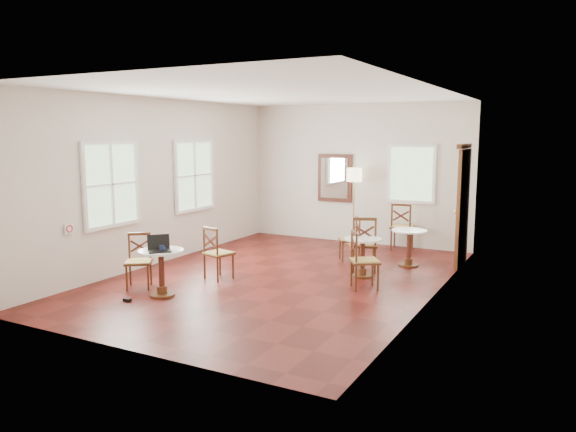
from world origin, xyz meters
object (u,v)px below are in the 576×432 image
(cafe_table_mid, at_px, (363,253))
(chair_back_a, at_px, (402,226))
(chair_near_b, at_px, (139,261))
(navy_mug, at_px, (162,249))
(chair_mid_a, at_px, (364,244))
(mouse, at_px, (162,249))
(chair_mid_b, at_px, (363,260))
(water_glass, at_px, (160,246))
(chair_back_b, at_px, (351,239))
(chair_near_a, at_px, (217,253))
(cafe_table_back, at_px, (409,244))
(laptop, at_px, (159,247))
(cafe_table_near, at_px, (161,268))
(floor_lamp, at_px, (354,180))
(power_adapter, at_px, (127,300))

(cafe_table_mid, height_order, chair_back_a, chair_back_a)
(chair_near_b, distance_m, navy_mug, 0.84)
(chair_mid_a, distance_m, mouse, 3.49)
(chair_mid_b, height_order, water_glass, chair_mid_b)
(chair_mid_b, relative_size, mouse, 8.20)
(chair_back_b, distance_m, mouse, 3.85)
(chair_near_a, relative_size, mouse, 8.00)
(cafe_table_back, bearing_deg, chair_near_b, -134.67)
(cafe_table_back, bearing_deg, laptop, -126.41)
(chair_back_b, height_order, navy_mug, chair_back_b)
(cafe_table_near, xyz_separation_m, cafe_table_back, (2.69, 3.54, -0.02))
(chair_near_a, bearing_deg, cafe_table_mid, -134.04)
(chair_mid_a, height_order, mouse, chair_mid_a)
(cafe_table_mid, relative_size, chair_back_a, 0.67)
(cafe_table_near, relative_size, chair_near_b, 0.82)
(cafe_table_near, bearing_deg, water_glass, 134.62)
(chair_back_a, bearing_deg, chair_near_a, 55.13)
(cafe_table_near, relative_size, chair_mid_a, 0.71)
(floor_lamp, height_order, water_glass, floor_lamp)
(chair_near_a, distance_m, chair_mid_a, 2.52)
(cafe_table_near, distance_m, chair_mid_b, 3.03)
(chair_back_b, bearing_deg, cafe_table_near, -56.85)
(cafe_table_near, bearing_deg, chair_near_a, 82.15)
(mouse, bearing_deg, chair_near_a, 68.66)
(chair_back_a, distance_m, floor_lamp, 1.40)
(floor_lamp, relative_size, water_glass, 18.06)
(chair_mid_b, height_order, mouse, chair_mid_b)
(chair_back_a, bearing_deg, floor_lamp, -5.83)
(chair_mid_b, xyz_separation_m, water_glass, (-2.51, -1.72, 0.29))
(laptop, bearing_deg, chair_near_a, 37.25)
(power_adapter, bearing_deg, chair_near_a, 75.26)
(cafe_table_near, relative_size, chair_back_b, 0.84)
(chair_near_b, relative_size, water_glass, 9.21)
(power_adapter, bearing_deg, cafe_table_mid, 49.18)
(chair_near_b, relative_size, chair_back_a, 0.86)
(chair_mid_a, distance_m, navy_mug, 3.51)
(chair_mid_a, relative_size, mouse, 8.86)
(chair_back_b, relative_size, power_adapter, 7.40)
(laptop, height_order, water_glass, laptop)
(chair_mid_b, height_order, navy_mug, chair_mid_b)
(chair_mid_b, xyz_separation_m, chair_back_b, (-0.88, 1.73, -0.04))
(power_adapter, bearing_deg, laptop, 52.37)
(power_adapter, bearing_deg, navy_mug, 43.61)
(chair_mid_b, relative_size, water_glass, 9.80)
(cafe_table_near, relative_size, water_glass, 7.54)
(cafe_table_mid, bearing_deg, water_glass, -133.25)
(chair_mid_b, bearing_deg, power_adapter, 95.40)
(laptop, xyz_separation_m, water_glass, (-0.06, 0.10, -0.01))
(chair_back_b, xyz_separation_m, water_glass, (-1.63, -3.45, 0.33))
(chair_near_a, relative_size, water_glass, 9.56)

